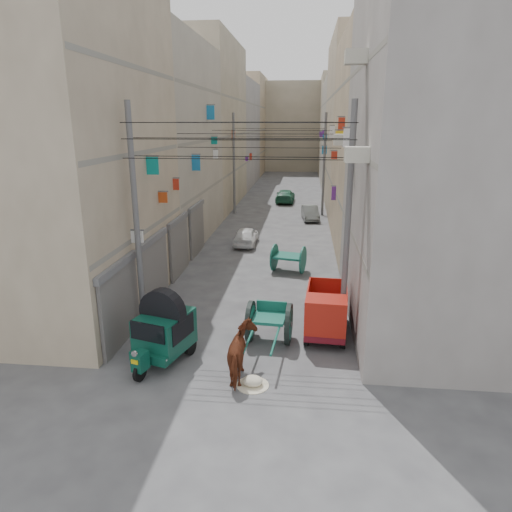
# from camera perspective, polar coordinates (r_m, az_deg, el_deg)

# --- Properties ---
(ground) EXTENTS (140.00, 140.00, 0.00)m
(ground) POSITION_cam_1_polar(r_m,az_deg,el_deg) (11.74, -6.37, -22.31)
(ground) COLOR #404042
(ground) RESTS_ON ground
(building_row_left) EXTENTS (8.00, 62.00, 14.00)m
(building_row_left) POSITION_cam_1_polar(r_m,az_deg,el_deg) (44.22, -7.39, 15.22)
(building_row_left) COLOR tan
(building_row_left) RESTS_ON ground
(building_row_right) EXTENTS (8.00, 62.00, 14.00)m
(building_row_right) POSITION_cam_1_polar(r_m,az_deg,el_deg) (43.43, 14.35, 14.84)
(building_row_right) COLOR #99938F
(building_row_right) RESTS_ON ground
(end_cap_building) EXTENTS (22.00, 10.00, 13.00)m
(end_cap_building) POSITION_cam_1_polar(r_m,az_deg,el_deg) (74.94, 4.68, 15.79)
(end_cap_building) COLOR tan
(end_cap_building) RESTS_ON ground
(shutters_left) EXTENTS (0.18, 14.40, 2.88)m
(shutters_left) POSITION_cam_1_polar(r_m,az_deg,el_deg) (21.04, -10.92, 0.06)
(shutters_left) COLOR #504F54
(shutters_left) RESTS_ON ground
(signboards) EXTENTS (8.22, 40.52, 5.67)m
(signboards) POSITION_cam_1_polar(r_m,az_deg,el_deg) (30.89, 2.09, 9.21)
(signboards) COLOR #1870AB
(signboards) RESTS_ON ground
(ac_units) EXTENTS (0.70, 6.55, 3.35)m
(ac_units) POSITION_cam_1_polar(r_m,az_deg,el_deg) (16.63, 11.74, 16.49)
(ac_units) COLOR beige
(ac_units) RESTS_ON ground
(utility_poles) EXTENTS (7.40, 22.20, 8.00)m
(utility_poles) POSITION_cam_1_polar(r_m,az_deg,el_deg) (26.21, 1.37, 9.17)
(utility_poles) COLOR #5C5C5E
(utility_poles) RESTS_ON ground
(overhead_cables) EXTENTS (7.40, 22.52, 1.12)m
(overhead_cables) POSITION_cam_1_polar(r_m,az_deg,el_deg) (23.41, 0.86, 15.09)
(overhead_cables) COLOR black
(overhead_cables) RESTS_ON ground
(auto_rickshaw) EXTENTS (1.94, 2.69, 1.83)m
(auto_rickshaw) POSITION_cam_1_polar(r_m,az_deg,el_deg) (14.77, -11.48, -8.95)
(auto_rickshaw) COLOR black
(auto_rickshaw) RESTS_ON ground
(tonga_cart) EXTENTS (1.58, 3.24, 1.43)m
(tonga_cart) POSITION_cam_1_polar(r_m,az_deg,el_deg) (15.77, 1.68, -8.23)
(tonga_cart) COLOR black
(tonga_cart) RESTS_ON ground
(mini_truck) EXTENTS (1.60, 3.21, 1.76)m
(mini_truck) POSITION_cam_1_polar(r_m,az_deg,el_deg) (16.19, 8.72, -7.36)
(mini_truck) COLOR black
(mini_truck) RESTS_ON ground
(second_cart) EXTENTS (1.83, 1.70, 1.39)m
(second_cart) POSITION_cam_1_polar(r_m,az_deg,el_deg) (23.01, 4.08, -0.22)
(second_cart) COLOR #145949
(second_cart) RESTS_ON ground
(feed_sack) EXTENTS (0.59, 0.47, 0.30)m
(feed_sack) POSITION_cam_1_polar(r_m,az_deg,el_deg) (13.63, -0.43, -15.35)
(feed_sack) COLOR beige
(feed_sack) RESTS_ON ground
(horse) EXTENTS (1.01, 1.94, 1.58)m
(horse) POSITION_cam_1_polar(r_m,az_deg,el_deg) (13.69, -1.70, -12.09)
(horse) COLOR brown
(horse) RESTS_ON ground
(distant_car_white) EXTENTS (1.34, 3.27, 1.11)m
(distant_car_white) POSITION_cam_1_polar(r_m,az_deg,el_deg) (28.13, -1.24, 2.53)
(distant_car_white) COLOR white
(distant_car_white) RESTS_ON ground
(distant_car_grey) EXTENTS (1.48, 3.38, 1.08)m
(distant_car_grey) POSITION_cam_1_polar(r_m,az_deg,el_deg) (35.65, 6.79, 5.38)
(distant_car_grey) COLOR #595E5C
(distant_car_grey) RESTS_ON ground
(distant_car_green) EXTENTS (1.76, 4.12, 1.18)m
(distant_car_green) POSITION_cam_1_polar(r_m,az_deg,el_deg) (43.33, 3.68, 7.50)
(distant_car_green) COLOR #216243
(distant_car_green) RESTS_ON ground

